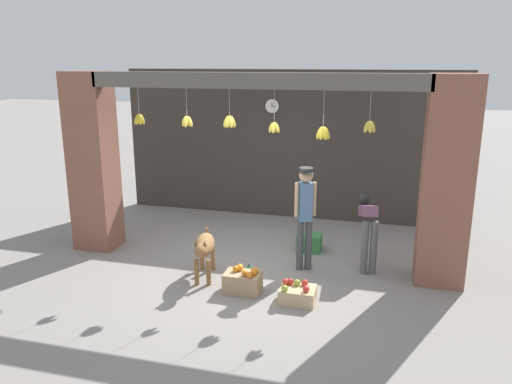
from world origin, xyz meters
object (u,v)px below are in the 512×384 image
object	(u,v)px
dog	(204,247)
fruit_crate_apples	(297,294)
worker_stooping	(368,223)
fruit_crate_oranges	(243,281)
produce_box_green	(309,242)
water_bottle	(249,272)
wall_clock	(272,106)
shopkeeper	(305,210)

from	to	relation	value
dog	fruit_crate_apples	size ratio (longest dim) A/B	2.17
worker_stooping	fruit_crate_oranges	xyz separation A→B (m)	(-1.67, -1.37, -0.59)
produce_box_green	fruit_crate_oranges	bearing A→B (deg)	-109.74
worker_stooping	fruit_crate_oranges	distance (m)	2.24
worker_stooping	fruit_crate_oranges	size ratio (longest dim) A/B	2.15
water_bottle	wall_clock	world-z (taller)	wall_clock
wall_clock	dog	bearing A→B (deg)	-94.15
fruit_crate_apples	produce_box_green	bearing A→B (deg)	94.40
worker_stooping	fruit_crate_oranges	bearing A→B (deg)	-152.36
produce_box_green	water_bottle	bearing A→B (deg)	-116.62
dog	worker_stooping	xyz separation A→B (m)	(2.37, 1.08, 0.24)
dog	fruit_crate_oranges	xyz separation A→B (m)	(0.70, -0.29, -0.35)
shopkeeper	produce_box_green	xyz separation A→B (m)	(-0.05, 0.83, -0.84)
fruit_crate_apples	dog	bearing A→B (deg)	165.48
wall_clock	fruit_crate_oranges	bearing A→B (deg)	-83.04
fruit_crate_apples	wall_clock	world-z (taller)	wall_clock
fruit_crate_apples	water_bottle	distance (m)	1.03
worker_stooping	shopkeeper	bearing A→B (deg)	-172.35
worker_stooping	dog	bearing A→B (deg)	-167.13
fruit_crate_apples	produce_box_green	world-z (taller)	produce_box_green
dog	worker_stooping	distance (m)	2.62
shopkeeper	fruit_crate_apples	bearing A→B (deg)	71.58
shopkeeper	wall_clock	world-z (taller)	wall_clock
shopkeeper	fruit_crate_oranges	distance (m)	1.50
fruit_crate_apples	wall_clock	size ratio (longest dim) A/B	1.64
worker_stooping	fruit_crate_apples	world-z (taller)	worker_stooping
fruit_crate_apples	produce_box_green	xyz separation A→B (m)	(-0.15, 1.97, 0.03)
fruit_crate_oranges	fruit_crate_apples	distance (m)	0.83
shopkeeper	fruit_crate_apples	xyz separation A→B (m)	(0.11, -1.14, -0.87)
dog	fruit_crate_oranges	bearing A→B (deg)	54.55
wall_clock	water_bottle	bearing A→B (deg)	-82.75
wall_clock	worker_stooping	bearing A→B (deg)	-47.73
shopkeeper	fruit_crate_oranges	xyz separation A→B (m)	(-0.71, -1.03, -0.82)
dog	shopkeeper	bearing A→B (deg)	104.60
fruit_crate_apples	wall_clock	distance (m)	4.60
dog	water_bottle	size ratio (longest dim) A/B	4.70
dog	produce_box_green	bearing A→B (deg)	125.84
water_bottle	fruit_crate_apples	bearing A→B (deg)	-33.14
fruit_crate_oranges	fruit_crate_apples	xyz separation A→B (m)	(0.82, -0.11, -0.04)
fruit_crate_apples	produce_box_green	distance (m)	1.98
worker_stooping	fruit_crate_apples	size ratio (longest dim) A/B	2.31
fruit_crate_apples	worker_stooping	bearing A→B (deg)	60.00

